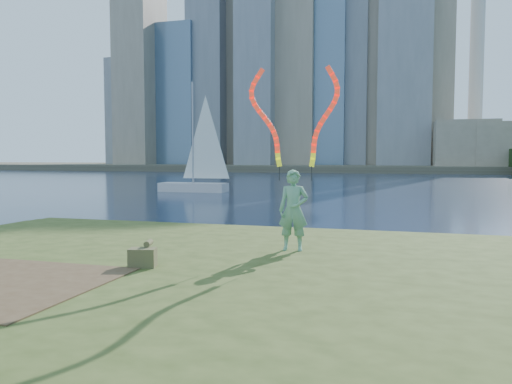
% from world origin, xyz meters
% --- Properties ---
extents(ground, '(320.00, 320.00, 0.00)m').
position_xyz_m(ground, '(0.00, 0.00, 0.00)').
color(ground, '#192640').
rests_on(ground, ground).
extents(grassy_knoll, '(20.00, 18.00, 0.80)m').
position_xyz_m(grassy_knoll, '(0.00, -2.30, 0.34)').
color(grassy_knoll, '#354418').
rests_on(grassy_knoll, ground).
extents(far_shore, '(320.00, 40.00, 1.20)m').
position_xyz_m(far_shore, '(0.00, 95.00, 0.60)').
color(far_shore, '#464133').
rests_on(far_shore, ground).
extents(woman_with_ribbons, '(2.05, 0.44, 4.03)m').
position_xyz_m(woman_with_ribbons, '(1.54, 0.73, 2.21)').
color(woman_with_ribbons, '#16763E').
rests_on(woman_with_ribbons, grassy_knoll).
extents(canvas_bag, '(0.52, 0.58, 0.43)m').
position_xyz_m(canvas_bag, '(-0.65, -1.51, 0.98)').
color(canvas_bag, brown).
rests_on(canvas_bag, grassy_knoll).
extents(sailboat, '(5.64, 1.76, 8.55)m').
position_xyz_m(sailboat, '(-11.65, 26.80, 1.47)').
color(sailboat, silver).
rests_on(sailboat, ground).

